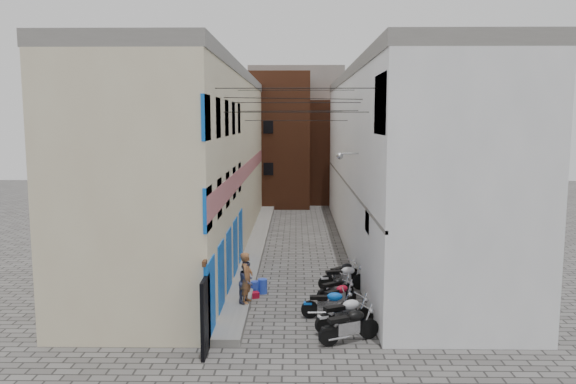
{
  "coord_description": "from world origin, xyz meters",
  "views": [
    {
      "loc": [
        0.0,
        -15.44,
        6.55
      ],
      "look_at": [
        -0.39,
        11.98,
        3.0
      ],
      "focal_mm": 35.0,
      "sensor_mm": 36.0,
      "label": 1
    }
  ],
  "objects_px": {
    "motorcycle_a": "(349,324)",
    "motorcycle_e": "(335,287)",
    "red_crate": "(254,295)",
    "motorcycle_g": "(343,272)",
    "water_jug_near": "(255,288)",
    "motorcycle_c": "(329,302)",
    "motorcycle_d": "(338,295)",
    "person_b": "(247,282)",
    "water_jug_far": "(263,286)",
    "motorcycle_b": "(345,312)",
    "motorcycle_f": "(343,276)",
    "person_a": "(247,278)"
  },
  "relations": [
    {
      "from": "motorcycle_f",
      "to": "person_b",
      "type": "relative_size",
      "value": 1.33
    },
    {
      "from": "motorcycle_c",
      "to": "motorcycle_e",
      "type": "bearing_deg",
      "value": 167.82
    },
    {
      "from": "motorcycle_a",
      "to": "person_b",
      "type": "height_order",
      "value": "person_b"
    },
    {
      "from": "motorcycle_b",
      "to": "motorcycle_f",
      "type": "relative_size",
      "value": 1.06
    },
    {
      "from": "water_jug_near",
      "to": "person_b",
      "type": "bearing_deg",
      "value": -95.07
    },
    {
      "from": "motorcycle_c",
      "to": "red_crate",
      "type": "distance_m",
      "value": 3.37
    },
    {
      "from": "person_b",
      "to": "water_jug_far",
      "type": "height_order",
      "value": "person_b"
    },
    {
      "from": "motorcycle_a",
      "to": "motorcycle_c",
      "type": "bearing_deg",
      "value": 168.7
    },
    {
      "from": "motorcycle_e",
      "to": "person_b",
      "type": "relative_size",
      "value": 1.17
    },
    {
      "from": "motorcycle_b",
      "to": "motorcycle_c",
      "type": "relative_size",
      "value": 1.11
    },
    {
      "from": "motorcycle_f",
      "to": "motorcycle_g",
      "type": "xyz_separation_m",
      "value": [
        0.09,
        0.85,
        -0.06
      ]
    },
    {
      "from": "red_crate",
      "to": "motorcycle_g",
      "type": "bearing_deg",
      "value": 28.34
    },
    {
      "from": "motorcycle_f",
      "to": "water_jug_near",
      "type": "height_order",
      "value": "motorcycle_f"
    },
    {
      "from": "motorcycle_a",
      "to": "red_crate",
      "type": "xyz_separation_m",
      "value": [
        -3.13,
        4.11,
        -0.46
      ]
    },
    {
      "from": "person_a",
      "to": "water_jug_near",
      "type": "xyz_separation_m",
      "value": [
        0.15,
        1.73,
        -0.89
      ]
    },
    {
      "from": "motorcycle_a",
      "to": "motorcycle_f",
      "type": "distance_m",
      "value": 5.12
    },
    {
      "from": "motorcycle_d",
      "to": "water_jug_near",
      "type": "bearing_deg",
      "value": -157.5
    },
    {
      "from": "water_jug_near",
      "to": "motorcycle_a",
      "type": "bearing_deg",
      "value": -55.73
    },
    {
      "from": "water_jug_far",
      "to": "red_crate",
      "type": "distance_m",
      "value": 0.67
    },
    {
      "from": "motorcycle_g",
      "to": "water_jug_far",
      "type": "distance_m",
      "value": 3.42
    },
    {
      "from": "motorcycle_e",
      "to": "red_crate",
      "type": "relative_size",
      "value": 4.84
    },
    {
      "from": "motorcycle_a",
      "to": "water_jug_near",
      "type": "xyz_separation_m",
      "value": [
        -3.13,
        4.59,
        -0.33
      ]
    },
    {
      "from": "motorcycle_a",
      "to": "motorcycle_e",
      "type": "bearing_deg",
      "value": 157.47
    },
    {
      "from": "motorcycle_e",
      "to": "water_jug_far",
      "type": "xyz_separation_m",
      "value": [
        -2.7,
        0.82,
        -0.22
      ]
    },
    {
      "from": "motorcycle_c",
      "to": "motorcycle_g",
      "type": "relative_size",
      "value": 1.08
    },
    {
      "from": "motorcycle_g",
      "to": "person_a",
      "type": "bearing_deg",
      "value": -85.94
    },
    {
      "from": "motorcycle_f",
      "to": "motorcycle_c",
      "type": "bearing_deg",
      "value": -24.51
    },
    {
      "from": "water_jug_far",
      "to": "motorcycle_c",
      "type": "bearing_deg",
      "value": -48.19
    },
    {
      "from": "motorcycle_d",
      "to": "red_crate",
      "type": "bearing_deg",
      "value": -149.99
    },
    {
      "from": "motorcycle_f",
      "to": "person_b",
      "type": "height_order",
      "value": "person_b"
    },
    {
      "from": "red_crate",
      "to": "water_jug_far",
      "type": "bearing_deg",
      "value": 63.26
    },
    {
      "from": "person_a",
      "to": "person_b",
      "type": "xyz_separation_m",
      "value": [
        0.0,
        0.04,
        -0.16
      ]
    },
    {
      "from": "motorcycle_c",
      "to": "motorcycle_g",
      "type": "xyz_separation_m",
      "value": [
        0.81,
        3.91,
        -0.04
      ]
    },
    {
      "from": "water_jug_near",
      "to": "water_jug_far",
      "type": "bearing_deg",
      "value": 19.0
    },
    {
      "from": "motorcycle_d",
      "to": "water_jug_far",
      "type": "relative_size",
      "value": 3.08
    },
    {
      "from": "person_b",
      "to": "red_crate",
      "type": "bearing_deg",
      "value": 14.05
    },
    {
      "from": "motorcycle_f",
      "to": "red_crate",
      "type": "distance_m",
      "value": 3.54
    },
    {
      "from": "person_a",
      "to": "person_b",
      "type": "distance_m",
      "value": 0.16
    },
    {
      "from": "person_a",
      "to": "motorcycle_e",
      "type": "bearing_deg",
      "value": -62.85
    },
    {
      "from": "motorcycle_a",
      "to": "motorcycle_f",
      "type": "relative_size",
      "value": 1.03
    },
    {
      "from": "water_jug_far",
      "to": "red_crate",
      "type": "bearing_deg",
      "value": -116.74
    },
    {
      "from": "motorcycle_c",
      "to": "person_a",
      "type": "distance_m",
      "value": 2.97
    },
    {
      "from": "motorcycle_c",
      "to": "motorcycle_f",
      "type": "distance_m",
      "value": 3.14
    },
    {
      "from": "motorcycle_b",
      "to": "motorcycle_g",
      "type": "height_order",
      "value": "motorcycle_b"
    },
    {
      "from": "person_b",
      "to": "water_jug_far",
      "type": "relative_size",
      "value": 2.64
    },
    {
      "from": "motorcycle_a",
      "to": "water_jug_near",
      "type": "bearing_deg",
      "value": -170.25
    },
    {
      "from": "motorcycle_e",
      "to": "motorcycle_d",
      "type": "bearing_deg",
      "value": -35.17
    },
    {
      "from": "motorcycle_b",
      "to": "water_jug_near",
      "type": "distance_m",
      "value": 4.8
    },
    {
      "from": "person_a",
      "to": "water_jug_far",
      "type": "bearing_deg",
      "value": -4.16
    },
    {
      "from": "motorcycle_d",
      "to": "water_jug_near",
      "type": "distance_m",
      "value": 3.43
    }
  ]
}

